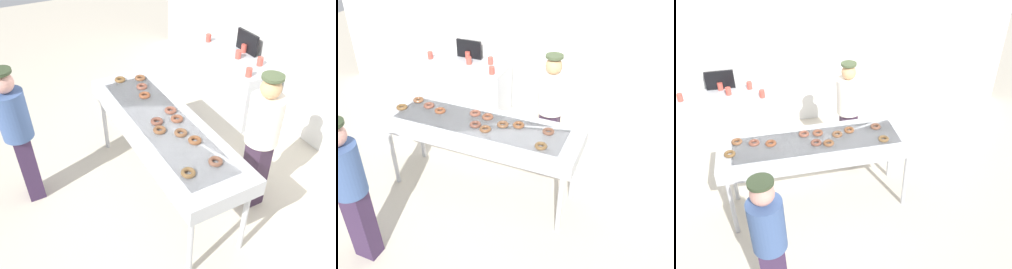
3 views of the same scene
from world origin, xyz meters
TOP-DOWN VIEW (x-y plane):
  - ground_plane at (0.00, 0.00)m, footprint 16.00×16.00m
  - back_wall at (0.00, 2.27)m, footprint 8.00×0.12m
  - fryer_conveyor at (0.00, 0.00)m, footprint 2.39×0.77m
  - chocolate_donut_0 at (-0.55, 0.05)m, footprint 0.18×0.18m
  - chocolate_donut_1 at (0.04, 0.14)m, footprint 0.17×0.17m
  - chocolate_donut_2 at (0.80, 0.12)m, footprint 0.19×0.19m
  - chocolate_donut_3 at (-1.03, -0.06)m, footprint 0.17×0.17m
  - chocolate_donut_4 at (0.81, -0.17)m, footprint 0.17×0.17m
  - chocolate_donut_5 at (0.27, 0.06)m, footprint 0.18×0.18m
  - chocolate_donut_6 at (-0.75, 0.11)m, footprint 0.15×0.15m
  - chocolate_donut_7 at (-0.13, 0.16)m, footprint 0.16×0.16m
  - chocolate_donut_8 at (-0.95, 0.18)m, footprint 0.19×0.19m
  - chocolate_donut_9 at (0.44, 0.12)m, footprint 0.18×0.18m
  - chocolate_donut_10 at (0.13, -0.11)m, footprint 0.17×0.17m
  - chocolate_donut_11 at (-0.02, -0.06)m, footprint 0.17×0.17m
  - worker_baker at (0.61, 0.83)m, footprint 0.35×0.35m
  - customer_waiting at (-0.67, -1.37)m, footprint 0.32×0.32m
  - prep_counter at (-1.24, 1.82)m, footprint 1.55×0.61m
  - paper_cup_0 at (-1.83, 1.78)m, footprint 0.09×0.09m
  - paper_cup_1 at (-0.78, 1.96)m, footprint 0.09×0.09m
  - paper_cup_2 at (-0.59, 1.62)m, footprint 0.09×0.09m
  - paper_cup_3 at (-1.11, 1.83)m, footprint 0.09×0.09m
  - paper_cup_4 at (-1.24, 2.04)m, footprint 0.09×0.09m
  - menu_display at (-1.24, 2.08)m, footprint 0.46×0.04m

SIDE VIEW (x-z plane):
  - ground_plane at x=0.00m, z-range 0.00..0.00m
  - prep_counter at x=-1.24m, z-range 0.00..0.85m
  - paper_cup_0 at x=-1.83m, z-range 0.85..0.97m
  - paper_cup_1 at x=-0.78m, z-range 0.85..0.97m
  - paper_cup_2 at x=-0.59m, z-range 0.85..0.97m
  - paper_cup_3 at x=-1.11m, z-range 0.85..0.97m
  - paper_cup_4 at x=-1.24m, z-range 0.85..0.97m
  - fryer_conveyor at x=0.00m, z-range 0.41..1.42m
  - customer_waiting at x=-0.67m, z-range 0.10..1.74m
  - worker_baker at x=0.61m, z-range 0.12..1.75m
  - menu_display at x=-1.24m, z-range 0.85..1.16m
  - chocolate_donut_0 at x=-0.55m, z-range 1.01..1.05m
  - chocolate_donut_1 at x=0.04m, z-range 1.01..1.05m
  - chocolate_donut_2 at x=0.80m, z-range 1.01..1.05m
  - chocolate_donut_3 at x=-1.03m, z-range 1.01..1.05m
  - chocolate_donut_4 at x=0.81m, z-range 1.01..1.05m
  - chocolate_donut_5 at x=0.27m, z-range 1.01..1.05m
  - chocolate_donut_6 at x=-0.75m, z-range 1.01..1.05m
  - chocolate_donut_7 at x=-0.13m, z-range 1.01..1.05m
  - chocolate_donut_8 at x=-0.95m, z-range 1.01..1.05m
  - chocolate_donut_9 at x=0.44m, z-range 1.01..1.05m
  - chocolate_donut_10 at x=0.13m, z-range 1.01..1.05m
  - chocolate_donut_11 at x=-0.02m, z-range 1.01..1.05m
  - back_wall at x=0.00m, z-range 0.00..3.01m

